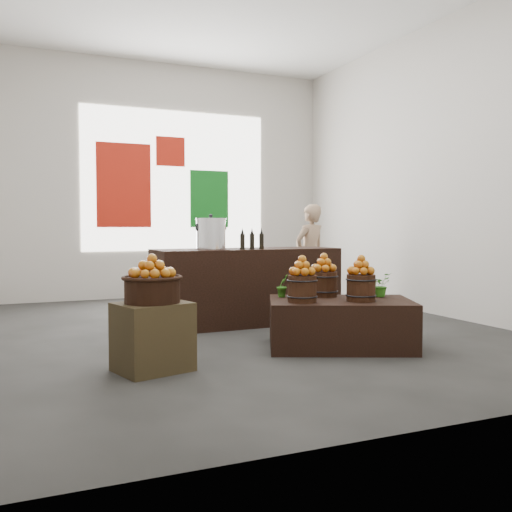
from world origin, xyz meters
name	(u,v)px	position (x,y,z in m)	size (l,w,h in m)	color
ground	(232,330)	(0.00, 0.00, 0.00)	(7.00, 7.00, 0.00)	#353533
back_wall	(159,181)	(0.00, 3.50, 2.00)	(6.00, 0.04, 4.00)	beige
back_opening	(176,181)	(0.30, 3.48, 2.00)	(3.20, 0.02, 2.40)	white
deco_red_left	(124,185)	(-0.60, 3.47, 1.90)	(0.90, 0.04, 1.40)	red
deco_green_right	(209,199)	(0.90, 3.47, 1.70)	(0.70, 0.04, 1.00)	#0F6519
deco_red_upper	(170,152)	(0.20, 3.47, 2.50)	(0.50, 0.04, 0.50)	red
crate	(153,337)	(-1.28, -1.48, 0.29)	(0.58, 0.47, 0.58)	#4B3D23
wicker_basket	(152,290)	(-1.28, -1.48, 0.68)	(0.46, 0.46, 0.21)	black
apples_in_basket	(152,266)	(-1.28, -1.48, 0.88)	(0.36, 0.36, 0.19)	#9A1D04
display_table	(340,324)	(0.66, -1.31, 0.24)	(1.40, 0.86, 0.48)	black
apple_bucket_front_left	(302,289)	(0.21, -1.33, 0.61)	(0.28, 0.28, 0.26)	#33160E
apples_in_bucket_front_left	(302,266)	(0.21, -1.33, 0.84)	(0.21, 0.21, 0.19)	#9A1D04
apple_bucket_front_right	(361,288)	(0.78, -1.49, 0.61)	(0.28, 0.28, 0.26)	#33160E
apples_in_bucket_front_right	(361,265)	(0.78, -1.49, 0.84)	(0.21, 0.21, 0.19)	#9A1D04
apple_bucket_rear	(324,284)	(0.63, -1.02, 0.61)	(0.28, 0.28, 0.26)	#33160E
apples_in_bucket_rear	(324,263)	(0.63, -1.02, 0.84)	(0.21, 0.21, 0.19)	#9A1D04
herb_garnish_right	(380,285)	(1.15, -1.28, 0.61)	(0.22, 0.19, 0.25)	#296B16
herb_garnish_left	(283,285)	(0.22, -0.90, 0.60)	(0.13, 0.11, 0.24)	#296B16
counter	(247,286)	(0.33, 0.35, 0.47)	(2.30, 0.73, 0.94)	black
stock_pot_left	(211,235)	(-0.14, 0.34, 1.12)	(0.35, 0.35, 0.35)	silver
oil_cruets	(254,239)	(0.33, 0.12, 1.07)	(0.25, 0.06, 0.26)	black
shopper	(310,255)	(1.83, 1.46, 0.78)	(0.57, 0.37, 1.55)	#A18062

